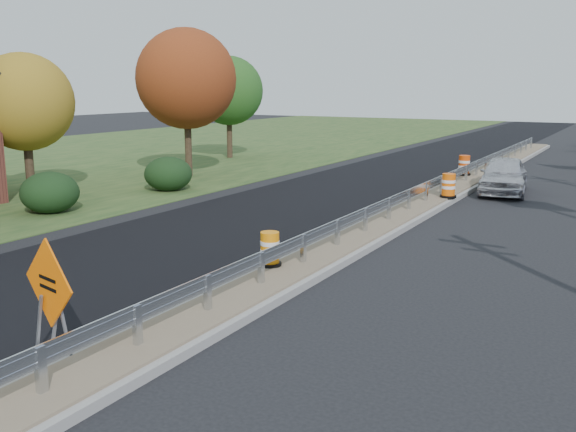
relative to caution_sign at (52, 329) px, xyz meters
The scene contains 15 objects.
ground 8.88m from the caution_sign, 82.40° to the left, with size 140.00×140.00×0.00m, color black.
grass_verge_near 29.57m from the caution_sign, 140.54° to the left, with size 30.00×120.00×0.03m, color #27461E.
milled_overlay 19.07m from the caution_sign, 99.75° to the left, with size 7.20×120.00×0.01m, color black.
median 16.83m from the caution_sign, 86.00° to the left, with size 1.60×55.00×0.23m.
guardrail 17.83m from the caution_sign, 86.23° to the left, with size 0.10×46.15×0.72m.
hedge_mid 13.56m from the caution_sign, 139.60° to the left, with size 2.09×2.09×1.52m, color black.
hedge_north 17.76m from the caution_sign, 123.60° to the left, with size 2.09×2.09×1.52m, color black.
tree_near_yellow 17.85m from the caution_sign, 142.04° to the left, with size 3.96×3.96×5.88m.
tree_near_red 22.62m from the caution_sign, 122.19° to the left, with size 4.95×4.95×7.35m.
tree_near_back 30.84m from the caution_sign, 118.96° to the left, with size 4.29×4.29×6.37m.
caution_sign is the anchor object (origin of this frame).
barrel_median_near 6.11m from the caution_sign, 84.15° to the left, with size 0.57×0.57×0.84m.
barrel_median_mid 17.96m from the caution_sign, 84.49° to the left, with size 0.64×0.64×0.94m.
barrel_median_far 24.56m from the caution_sign, 88.55° to the left, with size 0.66×0.66×0.97m.
car_silver 21.59m from the caution_sign, 81.67° to the left, with size 1.86×4.63×1.58m, color silver.
Camera 1 is at (7.30, -15.71, 4.58)m, focal length 40.00 mm.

